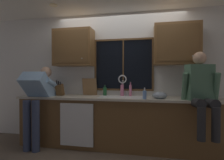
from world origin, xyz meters
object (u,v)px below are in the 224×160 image
Objects in this scene: bottle_amber_small at (122,90)px; knife_block at (60,90)px; person_sitting_on_counter at (201,89)px; soap_dispenser at (145,95)px; cutting_board at (90,87)px; bottle_tall_clear at (131,90)px; bottle_green_glass at (105,91)px; person_standing at (37,96)px; mixing_bowl at (160,95)px.

knife_block is at bearing -170.56° from bottle_amber_small.
person_sitting_on_counter reaches higher than soap_dispenser.
cutting_board is 0.82m from bottle_tall_clear.
knife_block is at bearing 173.74° from person_sitting_on_counter.
person_sitting_on_counter reaches higher than knife_block.
bottle_green_glass is at bearing 163.99° from person_sitting_on_counter.
person_sitting_on_counter reaches higher than cutting_board.
knife_block reaches higher than soap_dispenser.
person_standing is at bearing -164.71° from bottle_tall_clear.
bottle_amber_small is (1.49, 0.48, 0.10)m from person_standing.
bottle_amber_small is (0.34, 0.00, 0.03)m from bottle_green_glass.
knife_block is 1.64m from soap_dispenser.
soap_dispenser is at bearing -157.05° from mixing_bowl.
mixing_bowl is at bearing -3.34° from knife_block.
person_standing is 2.78m from person_sitting_on_counter.
bottle_amber_small is at bearing 170.67° from bottle_tall_clear.
person_standing is at bearing -178.01° from soap_dispenser.
person_sitting_on_counter is 0.64m from mixing_bowl.
bottle_green_glass is at bearing 22.42° from person_standing.
soap_dispenser is (-0.25, -0.10, 0.02)m from mixing_bowl.
bottle_tall_clear is at bearing -9.33° from bottle_amber_small.
person_sitting_on_counter is 2.00m from cutting_board.
bottle_green_glass is (-1.02, 0.30, 0.03)m from mixing_bowl.
mixing_bowl is (1.34, -0.32, -0.11)m from cutting_board.
person_standing is 0.98m from cutting_board.
person_sitting_on_counter reaches higher than bottle_tall_clear.
person_standing is at bearing -175.47° from mixing_bowl.
soap_dispenser is 0.70× the size of bottle_tall_clear.
person_sitting_on_counter is (2.77, 0.01, 0.17)m from person_standing.
bottle_green_glass is at bearing 163.42° from mixing_bowl.
mixing_bowl is at bearing 164.95° from person_sitting_on_counter.
bottle_tall_clear is (0.50, -0.02, 0.03)m from bottle_green_glass.
bottle_tall_clear is at bearing -2.96° from cutting_board.
bottle_tall_clear reaches higher than soap_dispenser.
soap_dispenser is at bearing -21.46° from cutting_board.
cutting_board is at bearing 165.95° from person_sitting_on_counter.
person_sitting_on_counter is at bearing -14.05° from cutting_board.
person_standing reaches higher than soap_dispenser.
person_standing is 4.36× the size of cutting_board.
knife_block is at bearing 43.28° from person_standing.
soap_dispenser is at bearing 1.99° from person_standing.
person_standing is 5.34× the size of bottle_tall_clear.
knife_block is 1.54× the size of bottle_green_glass.
bottle_tall_clear is (-0.27, 0.39, 0.04)m from soap_dispenser.
bottle_green_glass is at bearing -179.27° from bottle_amber_small.
mixing_bowl is 1.06m from bottle_green_glass.
person_standing is 1.57m from bottle_amber_small.
bottle_tall_clear is (0.82, -0.04, -0.05)m from cutting_board.
person_standing is at bearing -157.58° from bottle_green_glass.
knife_block is at bearing -158.14° from cutting_board.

